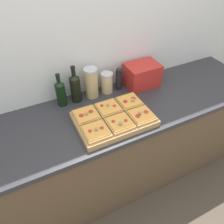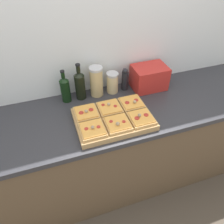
% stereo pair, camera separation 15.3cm
% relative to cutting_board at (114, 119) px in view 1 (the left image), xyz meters
% --- Properties ---
extents(ground_plane, '(12.00, 12.00, 0.00)m').
position_rel_cutting_board_xyz_m(ground_plane, '(0.05, -0.21, -0.94)').
color(ground_plane, '#4C4238').
extents(wall_back, '(6.00, 0.06, 2.50)m').
position_rel_cutting_board_xyz_m(wall_back, '(0.05, 0.47, 0.31)').
color(wall_back, silver).
rests_on(wall_back, ground_plane).
extents(kitchen_counter, '(2.63, 0.67, 0.92)m').
position_rel_cutting_board_xyz_m(kitchen_counter, '(0.05, 0.11, -0.48)').
color(kitchen_counter, brown).
rests_on(kitchen_counter, ground_plane).
extents(cutting_board, '(0.53, 0.37, 0.04)m').
position_rel_cutting_board_xyz_m(cutting_board, '(0.00, 0.00, 0.00)').
color(cutting_board, tan).
rests_on(cutting_board, kitchen_counter).
extents(pizza_slice_back_left, '(0.16, 0.16, 0.05)m').
position_rel_cutting_board_xyz_m(pizza_slice_back_left, '(-0.17, 0.09, 0.04)').
color(pizza_slice_back_left, tan).
rests_on(pizza_slice_back_left, cutting_board).
extents(pizza_slice_back_center, '(0.16, 0.16, 0.05)m').
position_rel_cutting_board_xyz_m(pizza_slice_back_center, '(-0.00, 0.09, 0.04)').
color(pizza_slice_back_center, tan).
rests_on(pizza_slice_back_center, cutting_board).
extents(pizza_slice_back_right, '(0.16, 0.16, 0.05)m').
position_rel_cutting_board_xyz_m(pizza_slice_back_right, '(0.17, 0.09, 0.04)').
color(pizza_slice_back_right, tan).
rests_on(pizza_slice_back_right, cutting_board).
extents(pizza_slice_front_left, '(0.16, 0.16, 0.05)m').
position_rel_cutting_board_xyz_m(pizza_slice_front_left, '(-0.17, -0.09, 0.04)').
color(pizza_slice_front_left, tan).
rests_on(pizza_slice_front_left, cutting_board).
extents(pizza_slice_front_center, '(0.16, 0.16, 0.05)m').
position_rel_cutting_board_xyz_m(pizza_slice_front_center, '(-0.00, -0.09, 0.04)').
color(pizza_slice_front_center, tan).
rests_on(pizza_slice_front_center, cutting_board).
extents(pizza_slice_front_right, '(0.16, 0.16, 0.05)m').
position_rel_cutting_board_xyz_m(pizza_slice_front_right, '(0.17, -0.09, 0.04)').
color(pizza_slice_front_right, tan).
rests_on(pizza_slice_front_right, cutting_board).
extents(olive_oil_bottle, '(0.07, 0.07, 0.27)m').
position_rel_cutting_board_xyz_m(olive_oil_bottle, '(-0.27, 0.35, 0.09)').
color(olive_oil_bottle, black).
rests_on(olive_oil_bottle, kitchen_counter).
extents(wine_bottle, '(0.08, 0.08, 0.30)m').
position_rel_cutting_board_xyz_m(wine_bottle, '(-0.15, 0.35, 0.10)').
color(wine_bottle, black).
rests_on(wine_bottle, kitchen_counter).
extents(grain_jar_tall, '(0.11, 0.11, 0.25)m').
position_rel_cutting_board_xyz_m(grain_jar_tall, '(-0.02, 0.35, 0.10)').
color(grain_jar_tall, tan).
rests_on(grain_jar_tall, kitchen_counter).
extents(grain_jar_short, '(0.10, 0.10, 0.17)m').
position_rel_cutting_board_xyz_m(grain_jar_short, '(0.11, 0.35, 0.07)').
color(grain_jar_short, beige).
rests_on(grain_jar_short, kitchen_counter).
extents(pepper_mill, '(0.05, 0.05, 0.20)m').
position_rel_cutting_board_xyz_m(pepper_mill, '(0.22, 0.35, 0.07)').
color(pepper_mill, black).
rests_on(pepper_mill, kitchen_counter).
extents(toaster_oven, '(0.30, 0.20, 0.19)m').
position_rel_cutting_board_xyz_m(toaster_oven, '(0.42, 0.31, 0.08)').
color(toaster_oven, red).
rests_on(toaster_oven, kitchen_counter).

